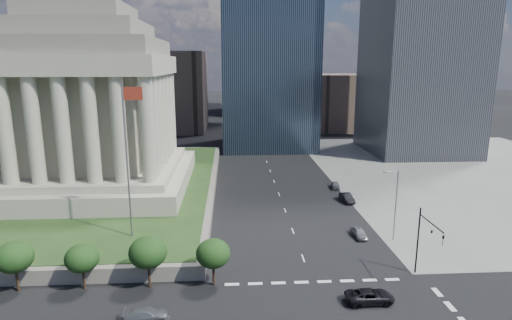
{
  "coord_description": "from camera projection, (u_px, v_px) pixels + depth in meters",
  "views": [
    {
      "loc": [
        -8.93,
        -29.31,
        23.98
      ],
      "look_at": [
        -6.0,
        19.36,
        12.93
      ],
      "focal_mm": 30.0,
      "sensor_mm": 36.0,
      "label": 1
    }
  ],
  "objects": [
    {
      "name": "building_filler_nw",
      "position": [
        172.0,
        91.0,
        156.06
      ],
      "size": [
        24.0,
        30.0,
        28.0
      ],
      "primitive_type": "cube",
      "color": "brown",
      "rests_on": "ground"
    },
    {
      "name": "sidewalk_ne",
      "position": [
        477.0,
        173.0,
        95.47
      ],
      "size": [
        68.0,
        90.0,
        0.03
      ],
      "primitive_type": "cube",
      "color": "slate",
      "rests_on": "ground"
    },
    {
      "name": "parked_sedan_near",
      "position": [
        359.0,
        233.0,
        60.23
      ],
      "size": [
        3.97,
        1.76,
        1.33
      ],
      "primitive_type": "imported",
      "rotation": [
        0.0,
        0.0,
        0.05
      ],
      "color": "gray",
      "rests_on": "ground"
    },
    {
      "name": "ground",
      "position": [
        260.0,
        143.0,
        131.71
      ],
      "size": [
        500.0,
        500.0,
        0.0
      ],
      "primitive_type": "plane",
      "color": "black",
      "rests_on": "ground"
    },
    {
      "name": "parked_sedan_mid",
      "position": [
        347.0,
        198.0,
        75.63
      ],
      "size": [
        4.6,
        1.99,
        1.47
      ],
      "primitive_type": "imported",
      "rotation": [
        0.0,
        0.0,
        0.1
      ],
      "color": "black",
      "rests_on": "ground"
    },
    {
      "name": "midrise_glass",
      "position": [
        268.0,
        41.0,
        120.33
      ],
      "size": [
        26.0,
        26.0,
        60.0
      ],
      "primitive_type": "cube",
      "color": "black",
      "rests_on": "ground"
    },
    {
      "name": "building_filler_ne",
      "position": [
        339.0,
        101.0,
        160.58
      ],
      "size": [
        20.0,
        30.0,
        20.0
      ],
      "primitive_type": "cube",
      "color": "brown",
      "rests_on": "ground"
    },
    {
      "name": "street_lamp_north",
      "position": [
        395.0,
        201.0,
        58.23
      ],
      "size": [
        2.13,
        0.22,
        10.0
      ],
      "color": "slate",
      "rests_on": "ground"
    },
    {
      "name": "suv_grey",
      "position": [
        147.0,
        315.0,
        40.62
      ],
      "size": [
        4.6,
        2.41,
        1.27
      ],
      "primitive_type": "imported",
      "rotation": [
        0.0,
        0.0,
        1.72
      ],
      "color": "#515458",
      "rests_on": "ground"
    },
    {
      "name": "pickup_truck",
      "position": [
        370.0,
        296.0,
        43.72
      ],
      "size": [
        5.09,
        2.48,
        1.39
      ],
      "primitive_type": "imported",
      "rotation": [
        0.0,
        0.0,
        1.6
      ],
      "color": "black",
      "rests_on": "ground"
    },
    {
      "name": "plaza_terrace",
      "position": [
        39.0,
        189.0,
        80.19
      ],
      "size": [
        66.0,
        70.0,
        1.8
      ],
      "primitive_type": "cube",
      "color": "slate",
      "rests_on": "ground"
    },
    {
      "name": "flagpole",
      "position": [
        128.0,
        152.0,
        53.54
      ],
      "size": [
        2.52,
        0.24,
        20.0
      ],
      "color": "slate",
      "rests_on": "plaza_lawn"
    },
    {
      "name": "traffic_signal_ne",
      "position": [
        426.0,
        237.0,
        47.27
      ],
      "size": [
        0.3,
        5.74,
        8.0
      ],
      "color": "black",
      "rests_on": "ground"
    },
    {
      "name": "war_memorial",
      "position": [
        86.0,
        79.0,
        74.36
      ],
      "size": [
        34.0,
        34.0,
        39.0
      ],
      "primitive_type": null,
      "color": "#A39F89",
      "rests_on": "plaza_lawn"
    },
    {
      "name": "plaza_lawn",
      "position": [
        38.0,
        184.0,
        79.98
      ],
      "size": [
        64.0,
        68.0,
        0.1
      ],
      "primitive_type": "cube",
      "color": "#223C18",
      "rests_on": "plaza_terrace"
    },
    {
      "name": "parked_sedan_far",
      "position": [
        336.0,
        185.0,
        83.72
      ],
      "size": [
        2.0,
        3.95,
        1.29
      ],
      "primitive_type": "imported",
      "rotation": [
        0.0,
        0.0,
        -0.13
      ],
      "color": "#5C5E63",
      "rests_on": "ground"
    }
  ]
}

